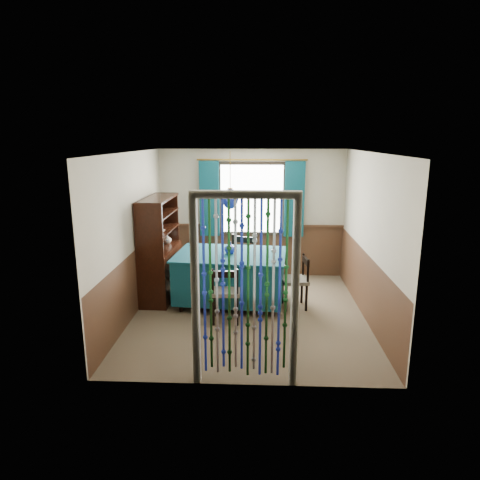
{
  "coord_description": "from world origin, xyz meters",
  "views": [
    {
      "loc": [
        0.14,
        -6.29,
        2.71
      ],
      "look_at": [
        -0.16,
        0.37,
        1.11
      ],
      "focal_mm": 32.0,
      "sensor_mm": 36.0,
      "label": 1
    }
  ],
  "objects_px": {
    "pendant_lamp": "(230,199)",
    "bowl_shelf": "(159,232)",
    "sideboard": "(160,263)",
    "vase_sideboard": "(167,238)",
    "chair_right": "(296,280)",
    "chair_near": "(225,292)",
    "chair_left": "(169,276)",
    "chair_far": "(240,261)",
    "vase_table": "(230,248)",
    "dining_table": "(231,275)"
  },
  "relations": [
    {
      "from": "chair_near",
      "to": "chair_right",
      "type": "height_order",
      "value": "chair_near"
    },
    {
      "from": "chair_near",
      "to": "chair_far",
      "type": "bearing_deg",
      "value": 82.69
    },
    {
      "from": "sideboard",
      "to": "vase_table",
      "type": "relative_size",
      "value": 9.81
    },
    {
      "from": "chair_near",
      "to": "sideboard",
      "type": "relative_size",
      "value": 0.5
    },
    {
      "from": "chair_far",
      "to": "vase_sideboard",
      "type": "xyz_separation_m",
      "value": [
        -1.3,
        -0.11,
        0.44
      ]
    },
    {
      "from": "chair_far",
      "to": "vase_table",
      "type": "relative_size",
      "value": 5.51
    },
    {
      "from": "chair_far",
      "to": "vase_sideboard",
      "type": "height_order",
      "value": "vase_sideboard"
    },
    {
      "from": "chair_near",
      "to": "chair_far",
      "type": "xyz_separation_m",
      "value": [
        0.15,
        1.47,
        0.05
      ]
    },
    {
      "from": "chair_left",
      "to": "dining_table",
      "type": "bearing_deg",
      "value": 78.82
    },
    {
      "from": "chair_far",
      "to": "vase_table",
      "type": "distance_m",
      "value": 0.84
    },
    {
      "from": "vase_sideboard",
      "to": "chair_left",
      "type": "bearing_deg",
      "value": -77.19
    },
    {
      "from": "chair_left",
      "to": "vase_sideboard",
      "type": "bearing_deg",
      "value": -172.54
    },
    {
      "from": "chair_far",
      "to": "sideboard",
      "type": "bearing_deg",
      "value": 36.35
    },
    {
      "from": "pendant_lamp",
      "to": "bowl_shelf",
      "type": "bearing_deg",
      "value": 179.14
    },
    {
      "from": "pendant_lamp",
      "to": "chair_near",
      "type": "bearing_deg",
      "value": -92.23
    },
    {
      "from": "chair_far",
      "to": "chair_left",
      "type": "distance_m",
      "value": 1.34
    },
    {
      "from": "chair_far",
      "to": "sideboard",
      "type": "xyz_separation_m",
      "value": [
        -1.36,
        -0.44,
        0.09
      ]
    },
    {
      "from": "chair_right",
      "to": "dining_table",
      "type": "bearing_deg",
      "value": 76.89
    },
    {
      "from": "dining_table",
      "to": "bowl_shelf",
      "type": "distance_m",
      "value": 1.38
    },
    {
      "from": "chair_right",
      "to": "vase_table",
      "type": "bearing_deg",
      "value": 76.12
    },
    {
      "from": "chair_near",
      "to": "vase_table",
      "type": "xyz_separation_m",
      "value": [
        0.02,
        0.76,
        0.48
      ]
    },
    {
      "from": "chair_far",
      "to": "chair_right",
      "type": "bearing_deg",
      "value": 156.71
    },
    {
      "from": "bowl_shelf",
      "to": "chair_near",
      "type": "bearing_deg",
      "value": -33.58
    },
    {
      "from": "pendant_lamp",
      "to": "vase_table",
      "type": "xyz_separation_m",
      "value": [
        -0.01,
        0.02,
        -0.82
      ]
    },
    {
      "from": "pendant_lamp",
      "to": "bowl_shelf",
      "type": "distance_m",
      "value": 1.3
    },
    {
      "from": "chair_left",
      "to": "pendant_lamp",
      "type": "distance_m",
      "value": 1.71
    },
    {
      "from": "chair_right",
      "to": "vase_table",
      "type": "relative_size",
      "value": 4.85
    },
    {
      "from": "chair_right",
      "to": "pendant_lamp",
      "type": "bearing_deg",
      "value": 76.89
    },
    {
      "from": "chair_left",
      "to": "pendant_lamp",
      "type": "relative_size",
      "value": 0.89
    },
    {
      "from": "chair_right",
      "to": "pendant_lamp",
      "type": "relative_size",
      "value": 0.95
    },
    {
      "from": "chair_near",
      "to": "vase_table",
      "type": "bearing_deg",
      "value": 87.33
    },
    {
      "from": "chair_far",
      "to": "vase_table",
      "type": "bearing_deg",
      "value": 97.61
    },
    {
      "from": "chair_left",
      "to": "sideboard",
      "type": "bearing_deg",
      "value": -140.63
    },
    {
      "from": "sideboard",
      "to": "vase_sideboard",
      "type": "xyz_separation_m",
      "value": [
        0.06,
        0.33,
        0.35
      ]
    },
    {
      "from": "chair_right",
      "to": "pendant_lamp",
      "type": "distance_m",
      "value": 1.7
    },
    {
      "from": "sideboard",
      "to": "bowl_shelf",
      "type": "bearing_deg",
      "value": -76.09
    },
    {
      "from": "vase_table",
      "to": "sideboard",
      "type": "bearing_deg",
      "value": 167.55
    },
    {
      "from": "chair_left",
      "to": "bowl_shelf",
      "type": "relative_size",
      "value": 3.64
    },
    {
      "from": "sideboard",
      "to": "pendant_lamp",
      "type": "relative_size",
      "value": 1.93
    },
    {
      "from": "bowl_shelf",
      "to": "vase_sideboard",
      "type": "relative_size",
      "value": 1.24
    },
    {
      "from": "chair_near",
      "to": "vase_sideboard",
      "type": "height_order",
      "value": "vase_sideboard"
    },
    {
      "from": "sideboard",
      "to": "vase_table",
      "type": "bearing_deg",
      "value": -11.14
    },
    {
      "from": "dining_table",
      "to": "pendant_lamp",
      "type": "distance_m",
      "value": 1.27
    },
    {
      "from": "chair_near",
      "to": "chair_right",
      "type": "xyz_separation_m",
      "value": [
        1.1,
        0.62,
        -0.01
      ]
    },
    {
      "from": "vase_table",
      "to": "bowl_shelf",
      "type": "bearing_deg",
      "value": 179.92
    },
    {
      "from": "vase_table",
      "to": "chair_far",
      "type": "bearing_deg",
      "value": 79.21
    },
    {
      "from": "dining_table",
      "to": "sideboard",
      "type": "height_order",
      "value": "sideboard"
    },
    {
      "from": "chair_near",
      "to": "vase_sideboard",
      "type": "distance_m",
      "value": 1.85
    },
    {
      "from": "bowl_shelf",
      "to": "vase_sideboard",
      "type": "height_order",
      "value": "bowl_shelf"
    },
    {
      "from": "dining_table",
      "to": "chair_far",
      "type": "relative_size",
      "value": 1.93
    }
  ]
}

